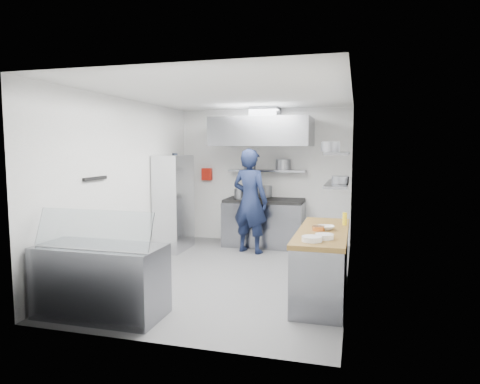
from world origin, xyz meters
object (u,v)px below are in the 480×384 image
(gas_range, at_px, (264,224))
(display_case, at_px, (101,281))
(wire_rack, at_px, (174,203))
(chef, at_px, (250,201))

(gas_range, bearing_deg, display_case, -105.02)
(gas_range, relative_size, display_case, 1.07)
(gas_range, bearing_deg, wire_rack, -153.93)
(gas_range, height_order, display_case, gas_range)
(chef, xyz_separation_m, display_case, (-0.96, -3.48, -0.56))
(wire_rack, bearing_deg, gas_range, 26.07)
(chef, distance_m, display_case, 3.65)
(display_case, bearing_deg, gas_range, 74.98)
(chef, relative_size, wire_rack, 1.07)
(wire_rack, bearing_deg, chef, 6.78)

